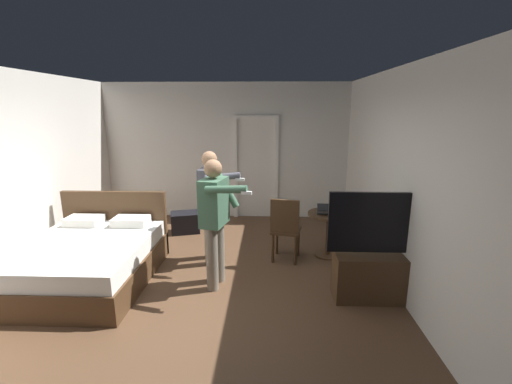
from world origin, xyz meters
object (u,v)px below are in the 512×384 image
Objects in this scene: laptop at (328,211)px; bottle_on_table at (340,208)px; person_blue_shirt at (215,215)px; person_striped_shirt at (211,199)px; bed at (89,258)px; side_table at (329,227)px; suitcase_dark at (185,222)px; wooden_chair at (285,227)px; tv_flatscreen at (378,267)px.

bottle_on_table reaches higher than laptop.
person_striped_shirt is (-0.17, 0.75, 0.01)m from person_blue_shirt.
person_blue_shirt is (1.73, -0.10, 0.66)m from bed.
person_striped_shirt reaches higher than person_blue_shirt.
side_table is 1.95× the size of laptop.
bed is 3.44m from laptop.
person_striped_shirt reaches higher than bottle_on_table.
person_striped_shirt is at bearing -172.29° from side_table.
suitcase_dark is (0.85, 1.88, -0.12)m from bed.
bottle_on_table is 1.97m from person_blue_shirt.
bottle_on_table is at bearing 4.78° from person_striped_shirt.
side_table is at bearing 15.03° from bed.
side_table is at bearing 18.66° from wooden_chair.
person_blue_shirt is 3.25× the size of suitcase_dark.
side_table is 0.72m from wooden_chair.
laptop is at bearing 6.47° from person_striped_shirt.
person_blue_shirt reaches higher than bottle_on_table.
bed is at bearing -165.92° from wooden_chair.
wooden_chair is (-1.06, 1.02, 0.14)m from tv_flatscreen.
person_striped_shirt reaches higher than bed.
side_table is (3.34, 0.90, 0.17)m from bed.
wooden_chair is 0.59× the size of person_blue_shirt.
tv_flatscreen is at bearing -43.95° from wooden_chair.
bed is 3.61m from bottle_on_table.
bed is 7.92× the size of bottle_on_table.
person_blue_shirt is at bearing -81.76° from suitcase_dark.
wooden_chair is at bearing -163.88° from laptop.
bottle_on_table is at bearing 13.21° from bed.
bed is 1.47× the size of tv_flatscreen.
person_striped_shirt is at bearing -175.22° from bottle_on_table.
laptop reaches higher than side_table.
tv_flatscreen is 5.38× the size of bottle_on_table.
laptop is 0.19m from bottle_on_table.
side_table is 1.36× the size of suitcase_dark.
bottle_on_table is 1.93m from person_striped_shirt.
side_table is at bearing 31.81° from person_blue_shirt.
tv_flatscreen is 1.26m from bottle_on_table.
person_striped_shirt is at bearing -179.42° from wooden_chair.
wooden_chair is 1.27m from person_blue_shirt.
side_table is at bearing -37.55° from suitcase_dark.
bottle_on_table is (0.14, -0.08, 0.33)m from side_table.
bottle_on_table reaches higher than side_table.
laptop is at bearing 16.12° from wooden_chair.
wooden_chair is at bearing -169.67° from bottle_on_table.
wooden_chair is at bearing -49.81° from suitcase_dark.
bottle_on_table is 0.49× the size of suitcase_dark.
person_blue_shirt reaches higher than tv_flatscreen.
person_blue_shirt is at bearing -152.32° from bottle_on_table.
laptop reaches higher than suitcase_dark.
suitcase_dark is (-2.87, 2.24, -0.22)m from tv_flatscreen.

